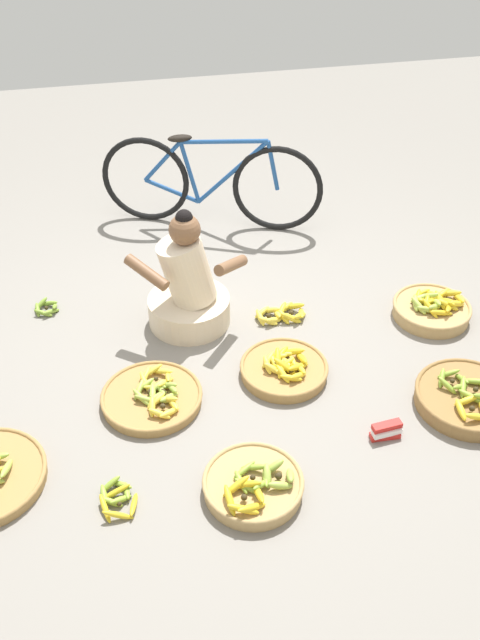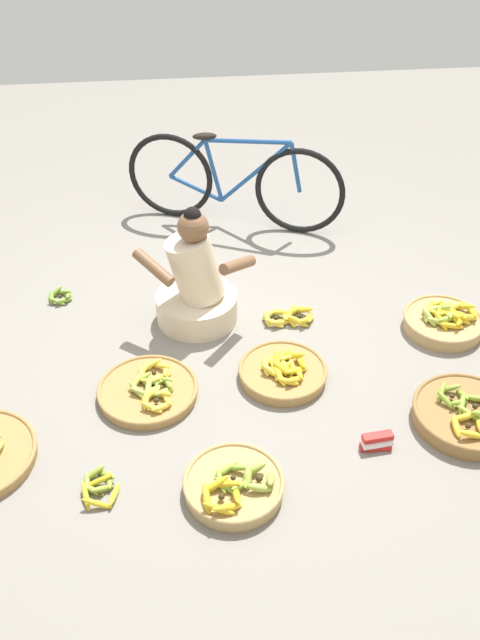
% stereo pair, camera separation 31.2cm
% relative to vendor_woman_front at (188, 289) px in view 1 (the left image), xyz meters
% --- Properties ---
extents(ground_plane, '(10.00, 10.00, 0.00)m').
position_rel_vendor_woman_front_xyz_m(ground_plane, '(0.22, -0.30, -0.26)').
color(ground_plane, gray).
extents(vendor_woman_front, '(0.76, 0.52, 0.80)m').
position_rel_vendor_woman_front_xyz_m(vendor_woman_front, '(0.00, 0.00, 0.00)').
color(vendor_woman_front, beige).
rests_on(vendor_woman_front, ground).
extents(bicycle_leaning, '(1.60, 0.66, 0.73)m').
position_rel_vendor_woman_front_xyz_m(bicycle_leaning, '(0.36, 1.20, 0.10)').
color(bicycle_leaning, black).
rests_on(bicycle_leaning, ground).
extents(banana_basket_mid_right, '(0.59, 0.59, 0.16)m').
position_rel_vendor_woman_front_xyz_m(banana_basket_mid_right, '(1.38, -1.08, -0.20)').
color(banana_basket_mid_right, olive).
rests_on(banana_basket_mid_right, ground).
extents(banana_basket_near_vendor, '(0.52, 0.52, 0.15)m').
position_rel_vendor_woman_front_xyz_m(banana_basket_near_vendor, '(0.46, -0.62, -0.21)').
color(banana_basket_near_vendor, '#A87F47').
rests_on(banana_basket_near_vendor, ground).
extents(banana_basket_front_left, '(0.50, 0.50, 0.15)m').
position_rel_vendor_woman_front_xyz_m(banana_basket_front_left, '(0.09, -1.40, -0.21)').
color(banana_basket_front_left, tan).
rests_on(banana_basket_front_left, ground).
extents(banana_basket_near_bicycle, '(0.50, 0.50, 0.17)m').
position_rel_vendor_woman_front_xyz_m(banana_basket_near_bicycle, '(1.54, -0.28, -0.20)').
color(banana_basket_near_bicycle, tan).
rests_on(banana_basket_near_bicycle, ground).
extents(banana_basket_front_right, '(0.57, 0.57, 0.13)m').
position_rel_vendor_woman_front_xyz_m(banana_basket_front_right, '(-0.32, -0.68, -0.22)').
color(banana_basket_front_right, '#A87F47').
rests_on(banana_basket_front_right, ground).
extents(loose_bananas_back_right, '(0.18, 0.19, 0.08)m').
position_rel_vendor_woman_front_xyz_m(loose_bananas_back_right, '(-0.90, 0.31, -0.23)').
color(loose_bananas_back_right, olive).
rests_on(loose_bananas_back_right, ground).
extents(loose_bananas_back_left, '(0.36, 0.23, 0.10)m').
position_rel_vendor_woman_front_xyz_m(loose_bananas_back_left, '(0.59, -0.09, -0.23)').
color(loose_bananas_back_left, yellow).
rests_on(loose_bananas_back_left, ground).
extents(loose_bananas_front_center, '(0.20, 0.26, 0.09)m').
position_rel_vendor_woman_front_xyz_m(loose_bananas_front_center, '(-0.57, -1.32, -0.23)').
color(loose_bananas_front_center, gold).
rests_on(loose_bananas_front_center, ground).
extents(packet_carton_stack, '(0.17, 0.08, 0.09)m').
position_rel_vendor_woman_front_xyz_m(packet_carton_stack, '(0.85, -1.21, -0.21)').
color(packet_carton_stack, red).
rests_on(packet_carton_stack, ground).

